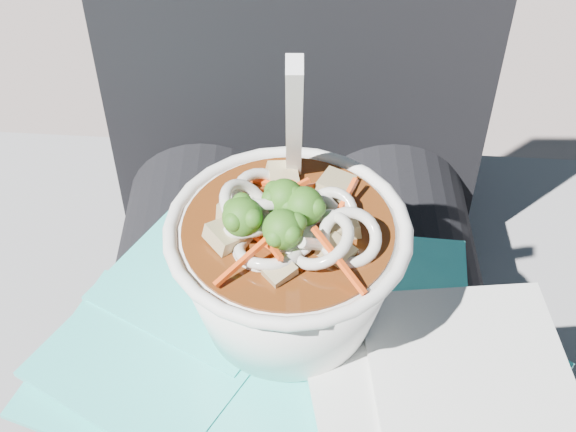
{
  "coord_description": "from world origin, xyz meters",
  "views": [
    {
      "loc": [
        -0.01,
        -0.33,
        1.04
      ],
      "look_at": [
        -0.01,
        0.02,
        0.69
      ],
      "focal_mm": 50.0,
      "sensor_mm": 36.0,
      "label": 1
    }
  ],
  "objects_px": {
    "person_body": "(297,290)",
    "udon_bowl": "(288,261)",
    "plastic_bag": "(278,369)",
    "lap": "(297,409)",
    "stone_ledge": "(295,428)"
  },
  "relations": [
    {
      "from": "lap",
      "to": "person_body",
      "type": "height_order",
      "value": "person_body"
    },
    {
      "from": "person_body",
      "to": "lap",
      "type": "bearing_deg",
      "value": -90.0
    },
    {
      "from": "plastic_bag",
      "to": "udon_bowl",
      "type": "xyz_separation_m",
      "value": [
        0.01,
        0.04,
        0.06
      ]
    },
    {
      "from": "lap",
      "to": "person_body",
      "type": "xyz_separation_m",
      "value": [
        0.0,
        0.09,
        0.03
      ]
    },
    {
      "from": "lap",
      "to": "plastic_bag",
      "type": "distance_m",
      "value": 0.09
    },
    {
      "from": "stone_ledge",
      "to": "person_body",
      "type": "relative_size",
      "value": 1.02
    },
    {
      "from": "person_body",
      "to": "udon_bowl",
      "type": "height_order",
      "value": "person_body"
    },
    {
      "from": "person_body",
      "to": "plastic_bag",
      "type": "height_order",
      "value": "person_body"
    },
    {
      "from": "lap",
      "to": "udon_bowl",
      "type": "height_order",
      "value": "udon_bowl"
    },
    {
      "from": "stone_ledge",
      "to": "plastic_bag",
      "type": "distance_m",
      "value": 0.41
    },
    {
      "from": "stone_ledge",
      "to": "person_body",
      "type": "distance_m",
      "value": 0.32
    },
    {
      "from": "stone_ledge",
      "to": "lap",
      "type": "height_order",
      "value": "lap"
    },
    {
      "from": "person_body",
      "to": "udon_bowl",
      "type": "xyz_separation_m",
      "value": [
        -0.01,
        -0.07,
        0.12
      ]
    },
    {
      "from": "person_body",
      "to": "plastic_bag",
      "type": "distance_m",
      "value": 0.12
    },
    {
      "from": "person_body",
      "to": "plastic_bag",
      "type": "bearing_deg",
      "value": -96.91
    }
  ]
}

